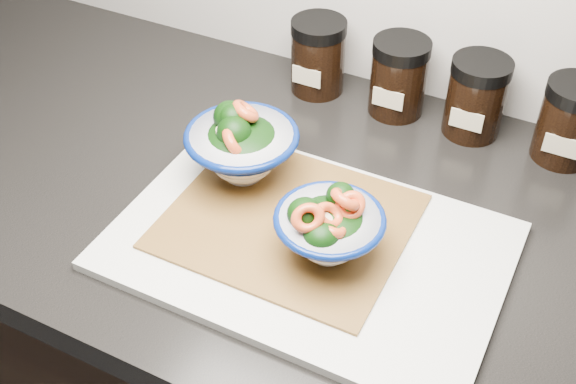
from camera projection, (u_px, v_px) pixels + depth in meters
The scene contains 9 objects.
countertop at pixel (358, 231), 0.90m from camera, with size 3.50×0.60×0.04m, color black.
cutting_board at pixel (308, 246), 0.84m from camera, with size 0.45×0.30×0.01m, color beige.
bamboo_mat at pixel (288, 221), 0.86m from camera, with size 0.28×0.24×0.00m, color olive.
bowl_left at pixel (241, 146), 0.90m from camera, with size 0.14×0.14×0.11m.
bowl_right at pixel (329, 228), 0.79m from camera, with size 0.13×0.13×0.10m.
spice_jar_a at pixel (318, 56), 1.07m from camera, with size 0.08×0.08×0.11m.
spice_jar_b at pixel (399, 77), 1.02m from camera, with size 0.08×0.08×0.11m.
spice_jar_c at pixel (476, 97), 0.98m from camera, with size 0.08×0.08×0.11m.
spice_jar_d at pixel (570, 121), 0.94m from camera, with size 0.08×0.08×0.11m.
Camera 1 is at (0.21, 0.84, 1.51)m, focal length 45.00 mm.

